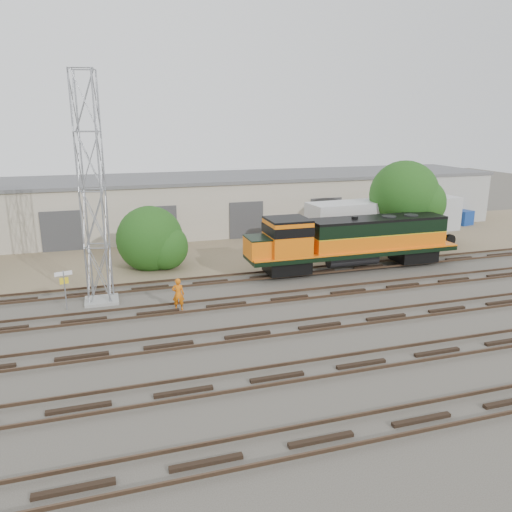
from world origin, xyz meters
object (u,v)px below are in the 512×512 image
object	(u,v)px
locomotive	(350,240)
signal_tower	(93,195)
semi_trailer	(388,218)
worker	(178,294)

from	to	relation	value
locomotive	signal_tower	xyz separation A→B (m)	(-17.41, -1.52, 4.27)
signal_tower	semi_trailer	world-z (taller)	signal_tower
signal_tower	worker	world-z (taller)	signal_tower
semi_trailer	locomotive	bearing A→B (deg)	-146.33
locomotive	worker	world-z (taller)	locomotive
worker	signal_tower	bearing A→B (deg)	-20.64
signal_tower	semi_trailer	distance (m)	24.41
signal_tower	semi_trailer	xyz separation A→B (m)	(23.32, 6.08, -3.83)
locomotive	worker	distance (m)	13.89
worker	locomotive	bearing A→B (deg)	-149.40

